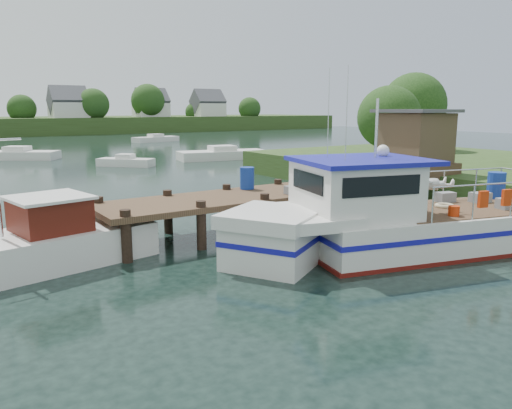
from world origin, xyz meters
TOP-DOWN VIEW (x-y plane):
  - ground_plane at (0.00, 0.00)m, footprint 160.00×160.00m
  - dock at (6.51, 0.01)m, footprint 16.60×3.00m
  - lobster_boat at (1.86, -5.06)m, footprint 11.80×5.91m
  - work_boat at (-8.27, -0.48)m, footprint 8.18×3.65m
  - moored_far at (16.78, 49.45)m, footprint 6.61×3.20m
  - moored_b at (3.15, 23.08)m, footprint 4.12×4.25m
  - moored_c at (12.24, 23.54)m, footprint 8.19×4.05m
  - moored_d at (-3.03, 33.75)m, footprint 7.06×5.97m

SIDE VIEW (x-z plane):
  - ground_plane at x=0.00m, z-range 0.00..0.00m
  - moored_b at x=3.15m, z-range -0.13..0.85m
  - moored_far at x=16.78m, z-range -0.14..0.94m
  - moored_d at x=-3.03m, z-range -0.15..1.03m
  - moored_c at x=12.24m, z-range -0.16..1.08m
  - work_boat at x=-8.27m, z-range -1.46..2.81m
  - lobster_boat at x=1.86m, z-range -1.82..3.89m
  - dock at x=6.51m, z-range -0.15..4.63m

